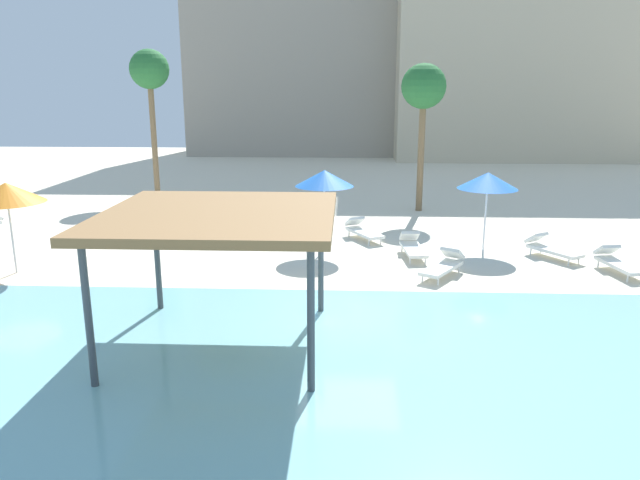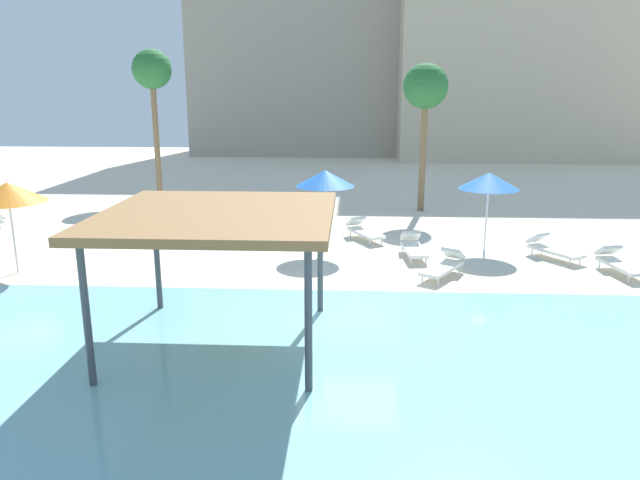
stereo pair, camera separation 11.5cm
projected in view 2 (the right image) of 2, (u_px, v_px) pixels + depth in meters
The scene contains 15 objects.
ground_plane at pixel (348, 312), 14.61m from camera, with size 80.00×80.00×0.00m, color beige.
lagoon_water at pixel (346, 432), 9.52m from camera, with size 44.00×13.50×0.04m, color #7AB7C1.
shade_pavilion at pixel (218, 219), 12.13m from camera, with size 4.66×4.66×2.90m.
beach_umbrella_blue_0 at pixel (489, 181), 19.53m from camera, with size 1.96×1.96×2.63m.
beach_umbrella_orange_1 at pixel (8, 192), 17.19m from camera, with size 2.12×2.12×2.69m.
beach_umbrella_blue_2 at pixel (325, 178), 19.46m from camera, with size 1.92×1.92×2.71m.
lounge_chair_0 at pixel (363, 230), 21.54m from camera, with size 1.43×1.95×0.74m.
lounge_chair_1 at pixel (552, 248), 19.14m from camera, with size 1.55×1.91×0.74m.
lounge_chair_4 at pixel (619, 262), 17.60m from camera, with size 0.91×1.97×0.74m.
lounge_chair_5 at pixel (413, 246), 19.34m from camera, with size 0.76×1.94×0.74m.
lounge_chair_6 at pixel (444, 265), 17.34m from camera, with size 1.54×1.91×0.74m.
palm_tree_0 at pixel (426, 90), 25.27m from camera, with size 1.90×1.90×6.30m.
palm_tree_1 at pixel (152, 73), 29.05m from camera, with size 1.90×1.90×7.10m.
hotel_block_0 at pixel (310, 36), 48.96m from camera, with size 18.25×9.95×18.60m, color #9E9384.
hotel_block_1 at pixel (535, 22), 45.49m from camera, with size 20.65×11.31×20.11m, color beige.
Camera 2 is at (0.03, -13.73, 5.34)m, focal length 33.66 mm.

